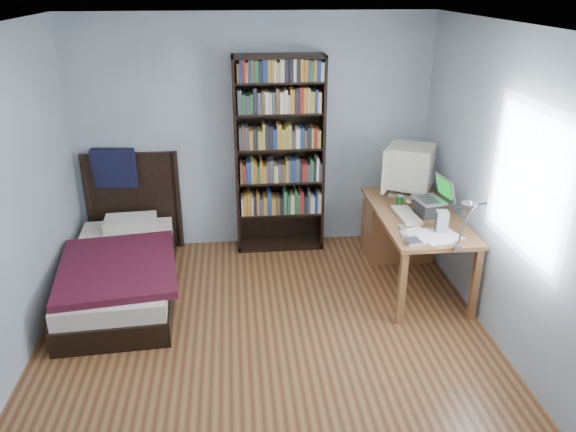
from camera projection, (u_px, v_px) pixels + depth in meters
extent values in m
plane|color=#552E19|center=(268.00, 352.00, 4.55)|extent=(4.20, 4.20, 0.00)
plane|color=white|center=(262.00, 28.00, 3.57)|extent=(4.20, 4.20, 0.00)
cube|color=#8D97A5|center=(253.00, 135.00, 5.98)|extent=(3.80, 0.04, 2.50)
cube|color=#8D97A5|center=(300.00, 418.00, 2.14)|extent=(3.80, 0.04, 2.50)
cube|color=#8D97A5|center=(516.00, 200.00, 4.24)|extent=(0.04, 4.20, 2.50)
cube|color=white|center=(529.00, 182.00, 4.02)|extent=(0.01, 1.14, 1.14)
cube|color=white|center=(528.00, 182.00, 4.02)|extent=(0.01, 1.00, 1.00)
cube|color=brown|center=(417.00, 215.00, 5.34)|extent=(0.75, 1.52, 0.04)
cube|color=brown|center=(402.00, 288.00, 4.81)|extent=(0.06, 0.06, 0.69)
cube|color=brown|center=(475.00, 284.00, 4.87)|extent=(0.06, 0.06, 0.69)
cube|color=brown|center=(365.00, 222.00, 6.11)|extent=(0.06, 0.06, 0.69)
cube|color=brown|center=(423.00, 220.00, 6.17)|extent=(0.06, 0.06, 0.69)
cube|color=brown|center=(398.00, 227.00, 5.98)|extent=(0.69, 0.40, 0.68)
cube|color=#BEB49D|center=(404.00, 193.00, 5.79)|extent=(0.37, 0.35, 0.03)
cylinder|color=#BEB49D|center=(405.00, 189.00, 5.77)|extent=(0.11, 0.11, 0.07)
cube|color=#BEB49D|center=(410.00, 166.00, 5.68)|extent=(0.59, 0.58, 0.42)
cube|color=beige|center=(389.00, 167.00, 5.66)|extent=(0.24, 0.40, 0.44)
cube|color=#3985CF|center=(387.00, 167.00, 5.66)|extent=(0.16, 0.29, 0.29)
cube|color=#2D2D30|center=(428.00, 208.00, 5.28)|extent=(0.24, 0.27, 0.14)
cube|color=#BDBCC1|center=(429.00, 200.00, 5.25)|extent=(0.27, 0.33, 0.02)
cube|color=#2D2D30|center=(427.00, 199.00, 5.25)|extent=(0.18, 0.26, 0.00)
cube|color=#BDBCC1|center=(445.00, 188.00, 5.22)|extent=(0.12, 0.31, 0.22)
cube|color=#0CBF26|center=(444.00, 188.00, 5.22)|extent=(0.09, 0.25, 0.17)
cube|color=#99999E|center=(457.00, 248.00, 4.62)|extent=(0.06, 0.05, 0.04)
cylinder|color=#99999E|center=(463.00, 228.00, 4.48)|extent=(0.02, 0.14, 0.38)
cylinder|color=#99999E|center=(469.00, 206.00, 4.18)|extent=(0.16, 0.31, 0.19)
cone|color=#99999E|center=(469.00, 210.00, 4.02)|extent=(0.12, 0.12, 0.10)
cube|color=beige|center=(406.00, 215.00, 5.25)|extent=(0.20, 0.45, 0.04)
cube|color=#939396|center=(442.00, 221.00, 4.92)|extent=(0.11, 0.11, 0.20)
cylinder|color=#083E17|center=(399.00, 201.00, 5.47)|extent=(0.06, 0.06, 0.11)
ellipsoid|color=silver|center=(408.00, 202.00, 5.57)|extent=(0.06, 0.10, 0.03)
cube|color=#BDBCC1|center=(402.00, 227.00, 5.01)|extent=(0.06, 0.10, 0.02)
cube|color=#939396|center=(404.00, 234.00, 4.88)|extent=(0.05, 0.10, 0.02)
cube|color=#939396|center=(413.00, 242.00, 4.73)|extent=(0.14, 0.14, 0.03)
cube|color=black|center=(236.00, 158.00, 5.90)|extent=(0.03, 0.30, 2.10)
cube|color=black|center=(322.00, 155.00, 5.98)|extent=(0.03, 0.30, 2.10)
cube|color=black|center=(279.00, 56.00, 5.54)|extent=(0.94, 0.30, 0.03)
cube|color=black|center=(280.00, 243.00, 6.34)|extent=(0.94, 0.30, 0.06)
cube|color=black|center=(278.00, 153.00, 6.07)|extent=(0.94, 0.02, 2.10)
cube|color=olive|center=(279.00, 154.00, 5.91)|extent=(0.86, 0.22, 1.90)
cube|color=black|center=(123.00, 283.00, 5.35)|extent=(1.07, 1.96, 0.22)
cube|color=beige|center=(120.00, 266.00, 5.28)|extent=(1.02, 1.89, 0.16)
cube|color=maroon|center=(118.00, 267.00, 5.02)|extent=(1.16, 1.36, 0.07)
cube|color=beige|center=(130.00, 223.00, 5.87)|extent=(0.54, 0.36, 0.12)
cube|color=black|center=(134.00, 202.00, 6.10)|extent=(1.01, 0.05, 1.10)
cylinder|color=black|center=(88.00, 204.00, 6.04)|extent=(0.06, 0.06, 1.10)
cylinder|color=black|center=(178.00, 201.00, 6.13)|extent=(0.06, 0.06, 1.10)
cube|color=black|center=(115.00, 168.00, 5.90)|extent=(0.46, 0.20, 0.43)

